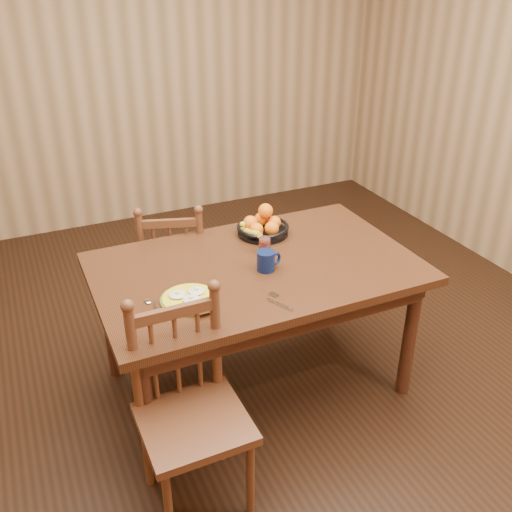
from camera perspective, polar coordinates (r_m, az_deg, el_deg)
name	(u,v)px	position (r m, az deg, el deg)	size (l,w,h in m)	color
room	(256,149)	(2.62, 0.00, 10.67)	(4.52, 5.02, 2.72)	black
dining_table	(256,279)	(2.90, 0.00, -2.35)	(1.60, 1.00, 0.75)	black
chair_far	(174,271)	(3.48, -8.18, -1.53)	(0.50, 0.49, 0.89)	#4F2917
chair_near	(191,413)	(2.45, -6.55, -15.33)	(0.43, 0.41, 0.95)	#4F2917
breakfast_plate	(190,299)	(2.58, -6.60, -4.27)	(0.26, 0.29, 0.04)	#59601E
fork	(278,301)	(2.56, 2.21, -4.52)	(0.07, 0.18, 0.00)	silver
spoon	(151,304)	(2.59, -10.49, -4.71)	(0.05, 0.16, 0.01)	silver
coffee_mug	(267,261)	(2.79, 1.09, -0.46)	(0.13, 0.09, 0.10)	#0B163C
juice_glass	(265,246)	(2.94, 0.87, 0.97)	(0.06, 0.06, 0.09)	silver
fruit_bowl	(263,226)	(3.15, 0.66, 3.00)	(0.29, 0.29, 0.17)	black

